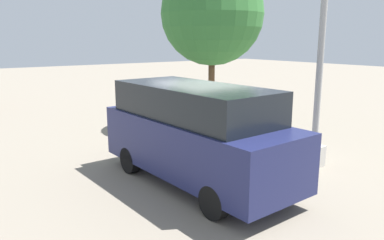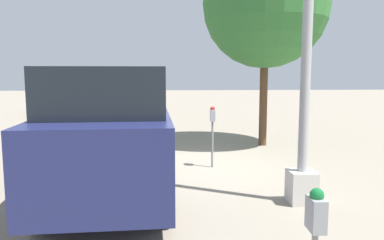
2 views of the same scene
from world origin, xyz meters
TOP-DOWN VIEW (x-y plane):
  - ground_plane at (0.00, 0.00)m, footprint 80.00×80.00m
  - parking_meter_near at (-0.17, 0.52)m, footprint 0.20×0.12m
  - lamp_post at (2.33, 1.73)m, footprint 0.44×0.44m
  - parked_van at (1.47, -1.49)m, footprint 5.13×2.12m
  - street_tree at (-2.76, 2.37)m, footprint 3.68×3.68m

SIDE VIEW (x-z plane):
  - ground_plane at x=0.00m, z-range 0.00..0.00m
  - parking_meter_near at x=-0.17m, z-range 0.34..1.76m
  - parked_van at x=1.47m, z-range 0.08..2.34m
  - lamp_post at x=2.33m, z-range -0.93..4.19m
  - street_tree at x=-2.76m, z-range 1.15..7.14m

